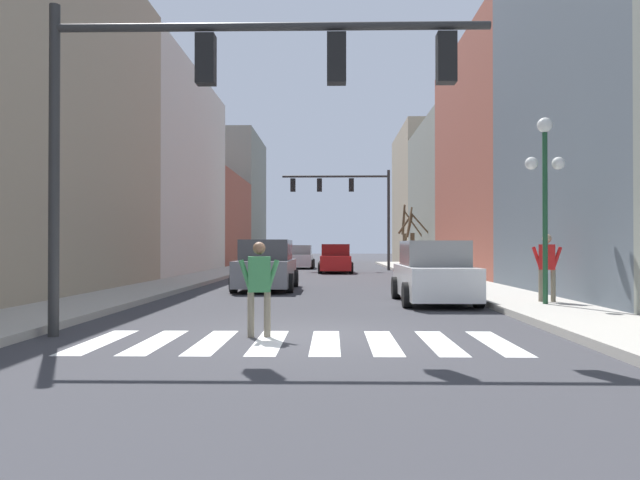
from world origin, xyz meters
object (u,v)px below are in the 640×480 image
(traffic_signal_near, at_px, (223,87))
(street_lamp_right_corner, at_px, (545,172))
(car_parked_left_far, at_px, (434,274))
(pedestrian_near_right_corner, at_px, (259,281))
(car_parked_right_near, at_px, (335,259))
(car_driving_toward_lane, at_px, (298,258))
(traffic_signal_far, at_px, (349,196))
(street_tree_left_near, at_px, (405,241))
(pedestrian_on_right_sidewalk, at_px, (547,262))
(car_driving_away_lane, at_px, (266,267))
(street_tree_right_mid, at_px, (412,240))

(traffic_signal_near, relative_size, street_lamp_right_corner, 1.67)
(car_parked_left_far, relative_size, pedestrian_near_right_corner, 2.75)
(car_parked_right_near, xyz_separation_m, car_driving_toward_lane, (-2.52, 6.90, -0.02))
(traffic_signal_far, distance_m, street_tree_left_near, 5.90)
(pedestrian_on_right_sidewalk, bearing_deg, car_parked_left_far, -7.11)
(street_lamp_right_corner, bearing_deg, car_driving_toward_lane, 104.84)
(street_tree_left_near, bearing_deg, street_lamp_right_corner, -89.92)
(traffic_signal_near, distance_m, street_tree_left_near, 33.38)
(street_lamp_right_corner, height_order, pedestrian_near_right_corner, street_lamp_right_corner)
(car_parked_left_far, relative_size, street_tree_left_near, 1.03)
(traffic_signal_near, bearing_deg, car_driving_away_lane, 92.33)
(car_driving_away_lane, height_order, street_tree_left_near, street_tree_left_near)
(car_parked_right_near, relative_size, pedestrian_on_right_sidewalk, 2.71)
(street_lamp_right_corner, distance_m, street_tree_left_near, 28.09)
(car_parked_right_near, distance_m, car_driving_toward_lane, 7.34)
(street_lamp_right_corner, xyz_separation_m, street_tree_left_near, (-0.04, 28.06, -1.38))
(car_parked_right_near, xyz_separation_m, street_tree_left_near, (4.85, 6.99, 1.15))
(car_parked_right_near, xyz_separation_m, street_tree_right_mid, (4.89, 3.69, 1.13))
(traffic_signal_near, distance_m, car_parked_left_far, 8.56)
(car_parked_left_far, bearing_deg, car_parked_right_near, 7.53)
(street_lamp_right_corner, xyz_separation_m, car_parked_right_near, (-4.89, 21.07, -2.53))
(street_tree_right_mid, bearing_deg, street_tree_left_near, 90.65)
(car_driving_toward_lane, bearing_deg, street_tree_right_mid, 66.58)
(pedestrian_on_right_sidewalk, bearing_deg, traffic_signal_near, 53.95)
(pedestrian_on_right_sidewalk, bearing_deg, car_driving_toward_lane, -56.00)
(street_tree_right_mid, bearing_deg, street_lamp_right_corner, -89.99)
(street_lamp_right_corner, bearing_deg, car_parked_left_far, 141.82)
(traffic_signal_near, distance_m, car_parked_right_near, 25.90)
(street_tree_right_mid, bearing_deg, car_driving_away_lane, -112.38)
(traffic_signal_far, distance_m, street_tree_right_mid, 4.90)
(traffic_signal_far, distance_m, street_lamp_right_corner, 25.09)
(street_lamp_right_corner, bearing_deg, traffic_signal_near, -146.85)
(pedestrian_on_right_sidewalk, height_order, street_tree_right_mid, street_tree_right_mid)
(traffic_signal_near, distance_m, street_lamp_right_corner, 8.33)
(car_driving_away_lane, bearing_deg, pedestrian_on_right_sidewalk, 50.89)
(traffic_signal_near, distance_m, pedestrian_near_right_corner, 3.32)
(car_driving_toward_lane, height_order, pedestrian_on_right_sidewalk, pedestrian_on_right_sidewalk)
(pedestrian_on_right_sidewalk, bearing_deg, street_tree_right_mid, -71.04)
(car_driving_away_lane, xyz_separation_m, pedestrian_on_right_sidewalk, (7.64, -6.21, 0.33))
(car_driving_away_lane, relative_size, pedestrian_near_right_corner, 3.00)
(traffic_signal_near, relative_size, traffic_signal_far, 1.08)
(traffic_signal_near, xyz_separation_m, street_lamp_right_corner, (6.93, 4.53, -0.91))
(street_lamp_right_corner, xyz_separation_m, car_parked_left_far, (-2.35, 1.85, -2.52))
(street_lamp_right_corner, height_order, car_driving_away_lane, street_lamp_right_corner)
(car_parked_left_far, distance_m, street_tree_right_mid, 23.06)
(street_tree_right_mid, bearing_deg, car_driving_toward_lane, 156.58)
(street_lamp_right_corner, distance_m, street_tree_right_mid, 24.80)
(car_parked_right_near, bearing_deg, car_driving_away_lane, 170.07)
(traffic_signal_far, xyz_separation_m, street_tree_left_near, (3.96, 3.34, -2.83))
(car_parked_right_near, relative_size, car_driving_toward_lane, 1.04)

